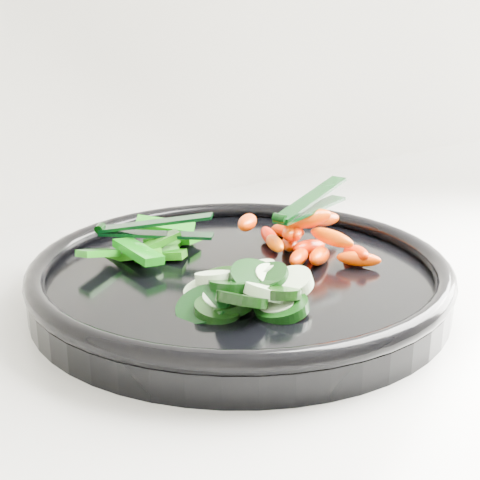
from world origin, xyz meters
TOP-DOWN VIEW (x-y plane):
  - veggie_tray at (-0.59, 1.67)m, footprint 0.40×0.40m
  - cucumber_pile at (-0.63, 1.62)m, footprint 0.12×0.13m
  - carrot_pile at (-0.51, 1.67)m, footprint 0.14×0.15m
  - pepper_pile at (-0.62, 1.76)m, footprint 0.14×0.11m
  - tong_carrot at (-0.51, 1.67)m, footprint 0.11×0.04m
  - tong_pepper at (-0.62, 1.76)m, footprint 0.09×0.09m

SIDE VIEW (x-z plane):
  - veggie_tray at x=-0.59m, z-range 0.93..0.97m
  - pepper_pile at x=-0.62m, z-range 0.95..0.98m
  - cucumber_pile at x=-0.63m, z-range 0.94..0.98m
  - carrot_pile at x=-0.51m, z-range 0.95..1.00m
  - tong_pepper at x=-0.62m, z-range 0.97..0.99m
  - tong_carrot at x=-0.51m, z-range 0.99..1.02m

